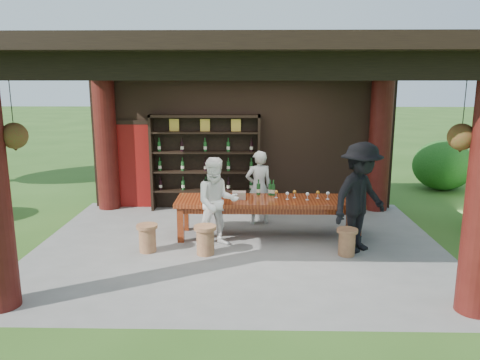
{
  "coord_description": "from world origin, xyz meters",
  "views": [
    {
      "loc": [
        0.19,
        -8.13,
        2.99
      ],
      "look_at": [
        0.0,
        0.4,
        1.15
      ],
      "focal_mm": 35.0,
      "sensor_mm": 36.0,
      "label": 1
    }
  ],
  "objects_px": {
    "tasting_table": "(268,205)",
    "stool_near_right": "(347,241)",
    "guest_woman": "(217,202)",
    "guest_man": "(360,197)",
    "wine_shelf": "(205,163)",
    "stool_far_left": "(147,237)",
    "napkin_basket": "(239,195)",
    "host": "(259,188)",
    "stool_near_left": "(205,239)"
  },
  "relations": [
    {
      "from": "wine_shelf",
      "to": "host",
      "type": "height_order",
      "value": "wine_shelf"
    },
    {
      "from": "tasting_table",
      "to": "napkin_basket",
      "type": "xyz_separation_m",
      "value": [
        -0.56,
        -0.0,
        0.18
      ]
    },
    {
      "from": "wine_shelf",
      "to": "guest_man",
      "type": "height_order",
      "value": "wine_shelf"
    },
    {
      "from": "guest_man",
      "to": "napkin_basket",
      "type": "relative_size",
      "value": 7.48
    },
    {
      "from": "wine_shelf",
      "to": "guest_woman",
      "type": "xyz_separation_m",
      "value": [
        0.43,
        -2.43,
        -0.29
      ]
    },
    {
      "from": "wine_shelf",
      "to": "stool_near_right",
      "type": "distance_m",
      "value": 4.04
    },
    {
      "from": "guest_woman",
      "to": "host",
      "type": "bearing_deg",
      "value": 47.79
    },
    {
      "from": "host",
      "to": "guest_man",
      "type": "distance_m",
      "value": 2.35
    },
    {
      "from": "tasting_table",
      "to": "guest_woman",
      "type": "xyz_separation_m",
      "value": [
        -0.95,
        -0.52,
        0.18
      ]
    },
    {
      "from": "stool_near_left",
      "to": "guest_man",
      "type": "relative_size",
      "value": 0.26
    },
    {
      "from": "stool_near_right",
      "to": "stool_far_left",
      "type": "distance_m",
      "value": 3.49
    },
    {
      "from": "tasting_table",
      "to": "stool_near_right",
      "type": "xyz_separation_m",
      "value": [
        1.33,
        -0.97,
        -0.38
      ]
    },
    {
      "from": "guest_woman",
      "to": "napkin_basket",
      "type": "bearing_deg",
      "value": 41.01
    },
    {
      "from": "tasting_table",
      "to": "stool_far_left",
      "type": "xyz_separation_m",
      "value": [
        -2.16,
        -0.87,
        -0.37
      ]
    },
    {
      "from": "wine_shelf",
      "to": "stool_near_right",
      "type": "bearing_deg",
      "value": -46.71
    },
    {
      "from": "guest_woman",
      "to": "guest_man",
      "type": "relative_size",
      "value": 0.84
    },
    {
      "from": "wine_shelf",
      "to": "host",
      "type": "distance_m",
      "value": 1.65
    },
    {
      "from": "guest_man",
      "to": "napkin_basket",
      "type": "distance_m",
      "value": 2.26
    },
    {
      "from": "host",
      "to": "stool_near_left",
      "type": "bearing_deg",
      "value": 46.16
    },
    {
      "from": "napkin_basket",
      "to": "guest_man",
      "type": "bearing_deg",
      "value": -18.65
    },
    {
      "from": "stool_far_left",
      "to": "guest_man",
      "type": "height_order",
      "value": "guest_man"
    },
    {
      "from": "tasting_table",
      "to": "host",
      "type": "distance_m",
      "value": 0.86
    },
    {
      "from": "stool_near_right",
      "to": "napkin_basket",
      "type": "bearing_deg",
      "value": 152.84
    },
    {
      "from": "host",
      "to": "guest_woman",
      "type": "xyz_separation_m",
      "value": [
        -0.78,
        -1.36,
        0.04
      ]
    },
    {
      "from": "stool_far_left",
      "to": "host",
      "type": "height_order",
      "value": "host"
    },
    {
      "from": "wine_shelf",
      "to": "stool_near_left",
      "type": "bearing_deg",
      "value": -84.93
    },
    {
      "from": "tasting_table",
      "to": "stool_near_left",
      "type": "xyz_separation_m",
      "value": [
        -1.13,
        -0.98,
        -0.36
      ]
    },
    {
      "from": "wine_shelf",
      "to": "stool_near_left",
      "type": "distance_m",
      "value": 3.01
    },
    {
      "from": "stool_near_left",
      "to": "wine_shelf",
      "type": "bearing_deg",
      "value": 95.07
    },
    {
      "from": "stool_near_left",
      "to": "stool_far_left",
      "type": "relative_size",
      "value": 1.04
    },
    {
      "from": "tasting_table",
      "to": "stool_near_left",
      "type": "relative_size",
      "value": 6.86
    },
    {
      "from": "wine_shelf",
      "to": "host",
      "type": "bearing_deg",
      "value": -41.47
    },
    {
      "from": "tasting_table",
      "to": "stool_near_right",
      "type": "height_order",
      "value": "tasting_table"
    },
    {
      "from": "napkin_basket",
      "to": "tasting_table",
      "type": "bearing_deg",
      "value": 0.31
    },
    {
      "from": "wine_shelf",
      "to": "host",
      "type": "relative_size",
      "value": 1.62
    },
    {
      "from": "tasting_table",
      "to": "guest_woman",
      "type": "bearing_deg",
      "value": -151.2
    },
    {
      "from": "host",
      "to": "napkin_basket",
      "type": "distance_m",
      "value": 0.92
    },
    {
      "from": "stool_far_left",
      "to": "guest_woman",
      "type": "bearing_deg",
      "value": 16.04
    },
    {
      "from": "stool_far_left",
      "to": "stool_near_left",
      "type": "bearing_deg",
      "value": -5.86
    },
    {
      "from": "wine_shelf",
      "to": "stool_far_left",
      "type": "xyz_separation_m",
      "value": [
        -0.78,
        -2.77,
        -0.85
      ]
    },
    {
      "from": "host",
      "to": "guest_man",
      "type": "bearing_deg",
      "value": 122.24
    },
    {
      "from": "stool_near_left",
      "to": "napkin_basket",
      "type": "bearing_deg",
      "value": 59.98
    },
    {
      "from": "wine_shelf",
      "to": "stool_far_left",
      "type": "distance_m",
      "value": 3.0
    },
    {
      "from": "wine_shelf",
      "to": "stool_far_left",
      "type": "relative_size",
      "value": 5.08
    },
    {
      "from": "stool_near_left",
      "to": "host",
      "type": "bearing_deg",
      "value": 62.18
    },
    {
      "from": "stool_near_right",
      "to": "guest_woman",
      "type": "bearing_deg",
      "value": 168.85
    },
    {
      "from": "guest_woman",
      "to": "guest_man",
      "type": "distance_m",
      "value": 2.54
    },
    {
      "from": "wine_shelf",
      "to": "napkin_basket",
      "type": "xyz_separation_m",
      "value": [
        0.82,
        -1.91,
        -0.29
      ]
    },
    {
      "from": "stool_near_left",
      "to": "tasting_table",
      "type": "bearing_deg",
      "value": 40.91
    },
    {
      "from": "stool_near_right",
      "to": "host",
      "type": "distance_m",
      "value": 2.4
    }
  ]
}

